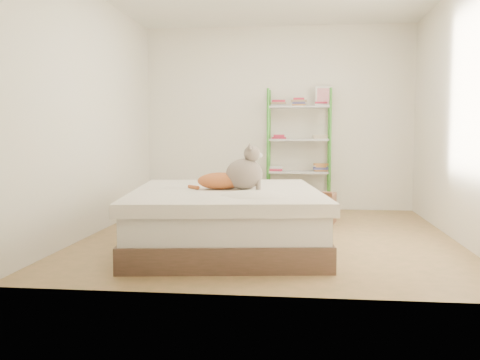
# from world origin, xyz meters

# --- Properties ---
(room) EXTENTS (3.81, 4.21, 2.61)m
(room) POSITION_xyz_m (0.00, 0.00, 1.30)
(room) COLOR tan
(room) RESTS_ON ground
(bed) EXTENTS (2.01, 2.39, 0.55)m
(bed) POSITION_xyz_m (-0.38, -0.58, 0.28)
(bed) COLOR brown
(bed) RESTS_ON ground
(orange_cat) EXTENTS (0.55, 0.35, 0.21)m
(orange_cat) POSITION_xyz_m (-0.44, -0.57, 0.66)
(orange_cat) COLOR orange
(orange_cat) RESTS_ON bed
(grey_cat) EXTENTS (0.39, 0.33, 0.43)m
(grey_cat) POSITION_xyz_m (-0.21, -0.56, 0.77)
(grey_cat) COLOR gray
(grey_cat) RESTS_ON bed
(shelf_unit) EXTENTS (0.88, 0.36, 1.74)m
(shelf_unit) POSITION_xyz_m (0.31, 1.88, 0.89)
(shelf_unit) COLOR #3B8E2E
(shelf_unit) RESTS_ON ground
(cardboard_box) EXTENTS (0.59, 0.58, 0.42)m
(cardboard_box) POSITION_xyz_m (0.48, 0.91, 0.18)
(cardboard_box) COLOR #866249
(cardboard_box) RESTS_ON ground
(white_bin) EXTENTS (0.40, 0.38, 0.39)m
(white_bin) POSITION_xyz_m (-1.52, 1.70, 0.20)
(white_bin) COLOR white
(white_bin) RESTS_ON ground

